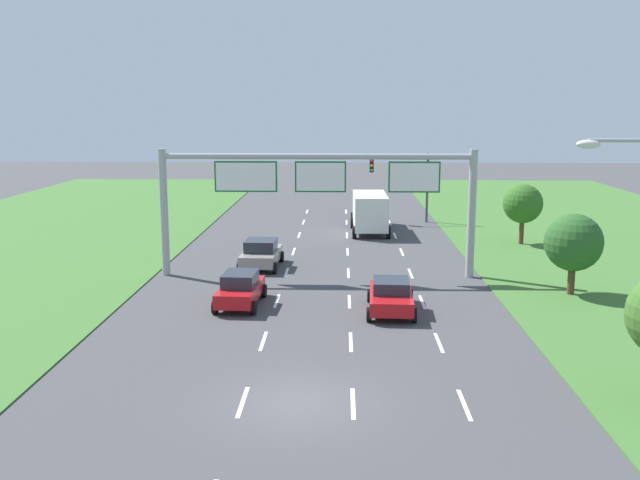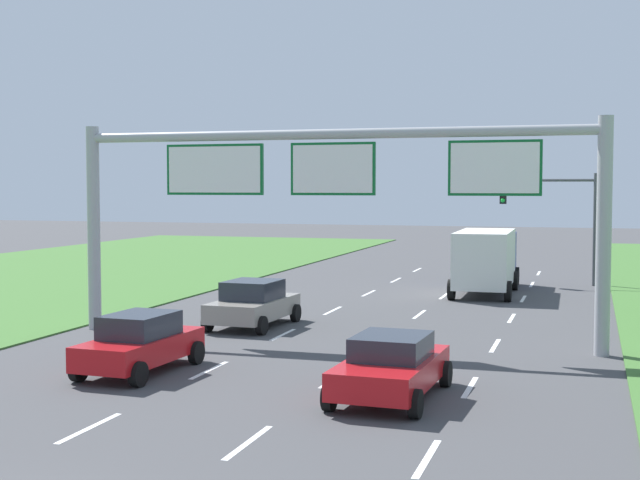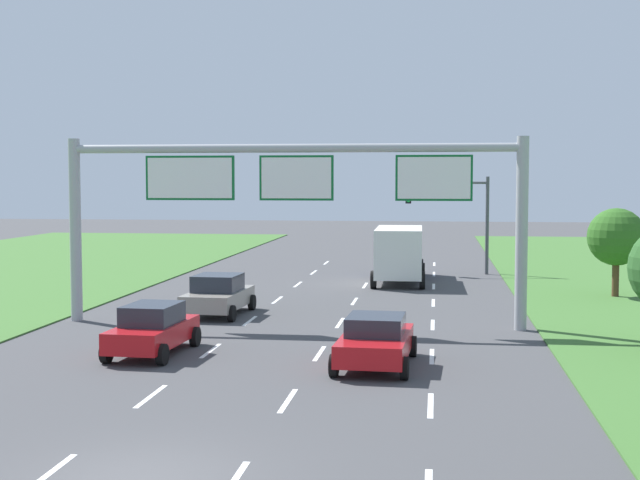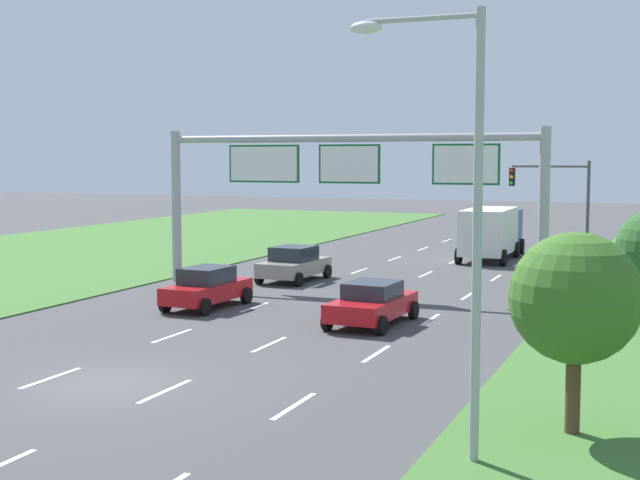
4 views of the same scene
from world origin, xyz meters
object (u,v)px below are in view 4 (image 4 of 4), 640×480
(sign_gantry, at_px, (346,177))
(traffic_light_mast, at_px, (555,190))
(street_lamp, at_px, (458,195))
(car_mid_lane, at_px, (207,287))
(box_truck, at_px, (492,231))
(car_near_red, at_px, (372,303))
(roadside_tree_near, at_px, (575,299))
(car_lead_silver, at_px, (294,264))

(sign_gantry, bearing_deg, traffic_light_mast, 71.83)
(sign_gantry, distance_m, street_lamp, 21.71)
(car_mid_lane, xyz_separation_m, box_truck, (6.82, 20.78, 0.82))
(traffic_light_mast, bearing_deg, street_lamp, -85.11)
(traffic_light_mast, xyz_separation_m, street_lamp, (3.30, -38.51, 1.21))
(car_near_red, distance_m, traffic_light_mast, 26.22)
(sign_gantry, xyz_separation_m, traffic_light_mast, (6.24, 19.00, -1.08))
(street_lamp, bearing_deg, box_truck, 100.22)
(street_lamp, bearing_deg, car_near_red, 115.37)
(box_truck, xyz_separation_m, roadside_tree_near, (8.08, -31.79, 1.27))
(car_mid_lane, distance_m, box_truck, 21.89)
(car_lead_silver, xyz_separation_m, sign_gantry, (3.40, -2.09, 4.13))
(roadside_tree_near, bearing_deg, car_lead_silver, 127.80)
(car_near_red, xyz_separation_m, street_lamp, (5.98, -12.61, 4.32))
(car_mid_lane, bearing_deg, traffic_light_mast, 71.81)
(car_near_red, distance_m, car_lead_silver, 11.36)
(car_mid_lane, bearing_deg, roadside_tree_near, -33.47)
(car_lead_silver, relative_size, box_truck, 0.54)
(traffic_light_mast, relative_size, roadside_tree_near, 1.31)
(car_mid_lane, bearing_deg, car_lead_silver, 92.53)
(sign_gantry, bearing_deg, roadside_tree_near, -56.13)
(car_lead_silver, distance_m, box_truck, 14.37)
(roadside_tree_near, bearing_deg, street_lamp, -127.77)
(car_near_red, xyz_separation_m, car_lead_silver, (-6.95, 8.98, 0.06))
(car_near_red, distance_m, sign_gantry, 8.82)
(box_truck, xyz_separation_m, street_lamp, (6.18, -34.25, 3.46))
(car_mid_lane, xyz_separation_m, traffic_light_mast, (9.70, 25.04, 3.07))
(car_mid_lane, relative_size, traffic_light_mast, 0.75)
(traffic_light_mast, bearing_deg, car_mid_lane, -111.17)
(car_lead_silver, height_order, sign_gantry, sign_gantry)
(car_mid_lane, height_order, box_truck, box_truck)
(box_truck, height_order, street_lamp, street_lamp)
(box_truck, bearing_deg, roadside_tree_near, -76.68)
(car_near_red, relative_size, street_lamp, 0.52)
(car_mid_lane, bearing_deg, street_lamp, -43.05)
(car_near_red, relative_size, car_lead_silver, 1.02)
(car_near_red, distance_m, roadside_tree_near, 13.03)
(car_lead_silver, xyz_separation_m, traffic_light_mast, (9.63, 16.91, 3.05))
(car_near_red, xyz_separation_m, roadside_tree_near, (7.89, -10.15, 2.13))
(car_lead_silver, distance_m, street_lamp, 25.53)
(street_lamp, relative_size, roadside_tree_near, 1.99)
(car_mid_lane, distance_m, roadside_tree_near, 18.64)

